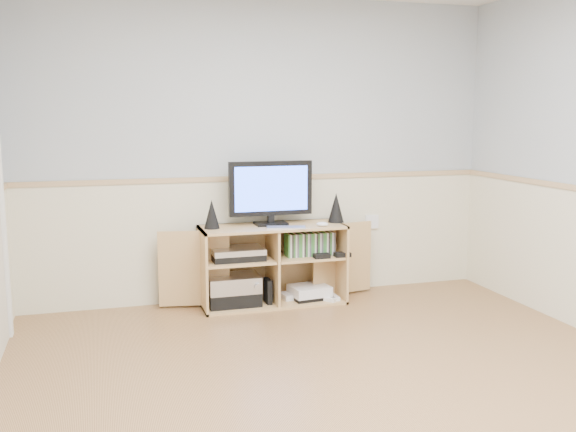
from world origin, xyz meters
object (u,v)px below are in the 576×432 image
object	(u,v)px
monitor	(271,190)
game_consoles	(308,292)
keyboard	(286,227)
media_cabinet	(271,263)

from	to	relation	value
monitor	game_consoles	world-z (taller)	monitor
monitor	keyboard	xyz separation A→B (m)	(0.08, -0.19, -0.28)
monitor	keyboard	distance (m)	0.34
monitor	game_consoles	size ratio (longest dim) A/B	1.51
keyboard	media_cabinet	bearing A→B (deg)	125.23
keyboard	game_consoles	distance (m)	0.64
monitor	keyboard	size ratio (longest dim) A/B	2.23
media_cabinet	keyboard	world-z (taller)	keyboard
monitor	game_consoles	xyz separation A→B (m)	(0.30, -0.06, -0.86)
media_cabinet	keyboard	distance (m)	0.39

